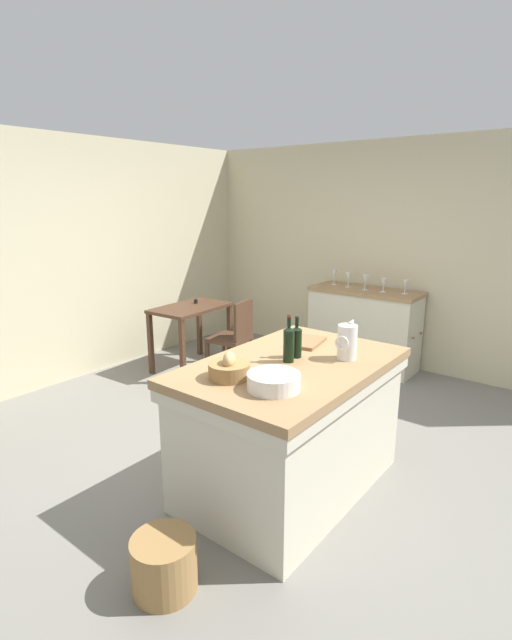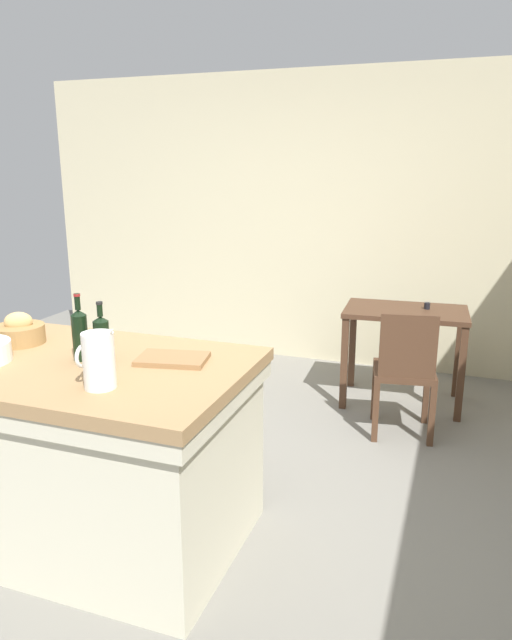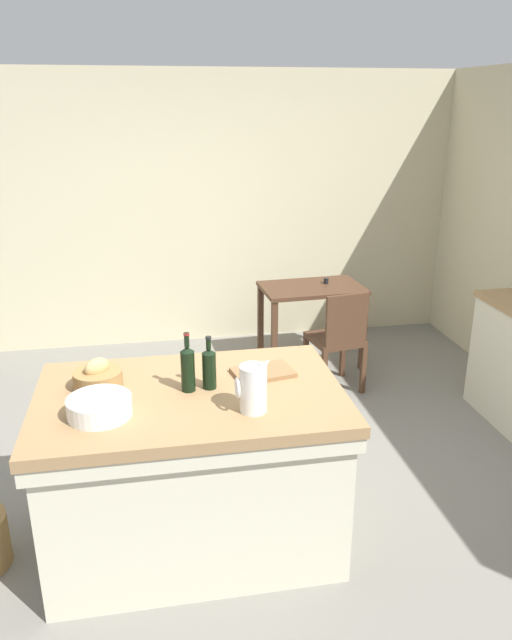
# 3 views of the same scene
# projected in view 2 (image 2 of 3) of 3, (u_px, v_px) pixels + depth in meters

# --- Properties ---
(ground_plane) EXTENTS (6.76, 6.76, 0.00)m
(ground_plane) POSITION_uv_depth(u_px,v_px,m) (191.00, 494.00, 3.28)
(ground_plane) COLOR slate
(wall_back) EXTENTS (5.32, 0.12, 2.60)m
(wall_back) POSITION_uv_depth(u_px,v_px,m) (312.00, 221.00, 5.31)
(wall_back) COLOR beige
(wall_back) RESTS_ON ground
(island_table) EXTENTS (1.56, 1.01, 0.91)m
(island_table) POSITION_uv_depth(u_px,v_px,m) (86.00, 444.00, 2.81)
(island_table) COLOR #99754C
(island_table) RESTS_ON ground
(writing_desk) EXTENTS (0.93, 0.61, 0.80)m
(writing_desk) POSITION_uv_depth(u_px,v_px,m) (405.00, 325.00, 4.40)
(writing_desk) COLOR #472D1E
(writing_desk) RESTS_ON ground
(wooden_chair) EXTENTS (0.46, 0.46, 0.88)m
(wooden_chair) POSITION_uv_depth(u_px,v_px,m) (405.00, 370.00, 3.87)
(wooden_chair) COLOR #472D1E
(wooden_chair) RESTS_ON ground
(pitcher) EXTENTS (0.17, 0.13, 0.27)m
(pitcher) POSITION_uv_depth(u_px,v_px,m) (99.00, 360.00, 2.35)
(pitcher) COLOR white
(pitcher) RESTS_ON island_table
(bread_basket) EXTENTS (0.25, 0.25, 0.16)m
(bread_basket) POSITION_uv_depth(u_px,v_px,m) (19.00, 332.00, 2.96)
(bread_basket) COLOR olive
(bread_basket) RESTS_ON island_table
(cutting_board) EXTENTS (0.35, 0.27, 0.02)m
(cutting_board) POSITION_uv_depth(u_px,v_px,m) (173.00, 359.00, 2.69)
(cutting_board) COLOR olive
(cutting_board) RESTS_ON island_table
(wine_bottle_dark) EXTENTS (0.07, 0.07, 0.28)m
(wine_bottle_dark) POSITION_uv_depth(u_px,v_px,m) (102.00, 338.00, 2.66)
(wine_bottle_dark) COLOR black
(wine_bottle_dark) RESTS_ON island_table
(wine_bottle_amber) EXTENTS (0.07, 0.07, 0.32)m
(wine_bottle_amber) POSITION_uv_depth(u_px,v_px,m) (80.00, 333.00, 2.69)
(wine_bottle_amber) COLOR black
(wine_bottle_amber) RESTS_ON island_table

